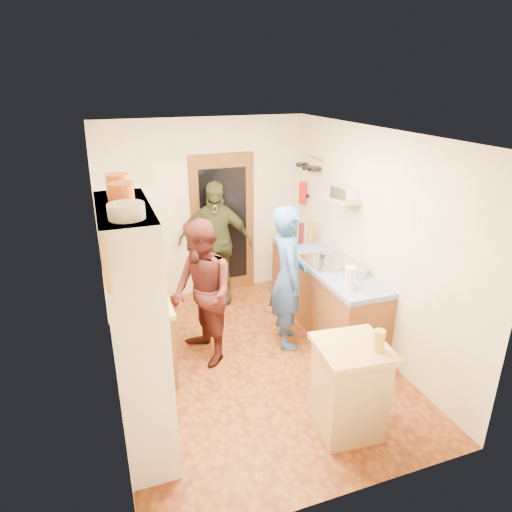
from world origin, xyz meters
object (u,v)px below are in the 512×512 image
right_counter_base (324,295)px  island_base (349,390)px  person_back (216,243)px  person_hob (291,278)px  hutch_body (137,332)px  person_left (203,292)px

right_counter_base → island_base: 1.98m
right_counter_base → island_base: (-0.72, -1.84, 0.01)m
right_counter_base → person_back: size_ratio=1.23×
island_base → person_back: bearing=98.1°
right_counter_base → person_hob: bearing=-154.6°
hutch_body → person_hob: 2.14m
person_hob → person_back: person_back is taller
person_hob → hutch_body: bearing=131.7°
person_hob → right_counter_base: bearing=-51.1°
island_base → right_counter_base: bearing=68.6°
island_base → person_back: size_ratio=0.48×
island_base → person_left: 1.93m
right_counter_base → island_base: size_ratio=2.56×
right_counter_base → person_hob: size_ratio=1.25×
person_left → person_back: size_ratio=0.95×
hutch_body → right_counter_base: hutch_body is taller
right_counter_base → person_left: bearing=-172.5°
hutch_body → island_base: hutch_body is taller
hutch_body → person_left: (0.82, 1.08, -0.25)m
person_hob → person_back: (-0.53, 1.44, 0.02)m
island_base → person_back: person_back is taller
hutch_body → right_counter_base: 2.90m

